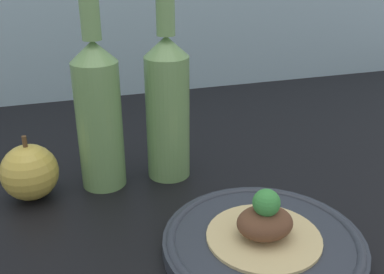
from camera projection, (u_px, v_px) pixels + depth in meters
The scene contains 6 objects.
ground_plane at pixel (217, 215), 64.59cm from camera, with size 180.00×110.00×4.00cm, color black.
plate at pixel (263, 243), 53.74cm from camera, with size 24.21×24.21×2.12cm.
plated_food at pixel (265, 224), 52.69cm from camera, with size 13.71×13.71×6.57cm.
cider_bottle_left at pixel (98, 109), 64.25cm from camera, with size 6.62×6.62×31.51cm.
cider_bottle_right at pixel (168, 102), 67.01cm from camera, with size 6.62×6.62×31.51cm.
apple at pixel (30, 172), 63.81cm from camera, with size 8.10×8.10×9.65cm.
Camera 1 is at (-19.56, -51.00, 34.45)cm, focal length 42.00 mm.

